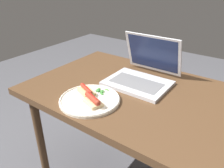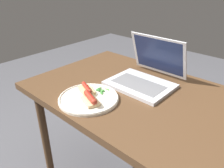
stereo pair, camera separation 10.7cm
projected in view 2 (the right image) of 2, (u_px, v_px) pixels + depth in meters
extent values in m
cube|color=#4C331E|center=(147.00, 99.00, 1.09)|extent=(1.26, 0.75, 0.04)
cylinder|color=#4C331E|center=(108.00, 101.00, 1.79)|extent=(0.05, 0.05, 0.71)
cylinder|color=#4C331E|center=(45.00, 137.00, 1.40)|extent=(0.05, 0.05, 0.71)
cube|color=#B7B7BC|center=(140.00, 85.00, 1.18)|extent=(0.33, 0.25, 0.02)
cube|color=slate|center=(138.00, 84.00, 1.16)|extent=(0.27, 0.14, 0.00)
cube|color=#B7B7BC|center=(158.00, 55.00, 1.23)|extent=(0.33, 0.08, 0.23)
cube|color=#192347|center=(158.00, 55.00, 1.23)|extent=(0.30, 0.07, 0.20)
cylinder|color=silver|center=(89.00, 99.00, 1.05)|extent=(0.29, 0.29, 0.01)
torus|color=silver|center=(89.00, 97.00, 1.05)|extent=(0.29, 0.29, 0.01)
cube|color=#D6B784|center=(90.00, 101.00, 1.00)|extent=(0.11, 0.09, 0.02)
cylinder|color=maroon|center=(90.00, 97.00, 0.99)|extent=(0.10, 0.06, 0.03)
sphere|color=maroon|center=(94.00, 102.00, 0.96)|extent=(0.03, 0.03, 0.03)
sphere|color=maroon|center=(87.00, 93.00, 1.03)|extent=(0.03, 0.03, 0.03)
cylinder|color=red|center=(90.00, 94.00, 0.99)|extent=(0.07, 0.03, 0.01)
cube|color=tan|center=(87.00, 90.00, 1.09)|extent=(0.11, 0.09, 0.02)
cylinder|color=maroon|center=(87.00, 87.00, 1.09)|extent=(0.09, 0.06, 0.02)
sphere|color=maroon|center=(90.00, 91.00, 1.05)|extent=(0.02, 0.02, 0.02)
sphere|color=maroon|center=(84.00, 83.00, 1.12)|extent=(0.02, 0.02, 0.02)
cylinder|color=red|center=(86.00, 85.00, 1.08)|extent=(0.08, 0.04, 0.01)
ellipsoid|color=#387A33|center=(103.00, 91.00, 1.10)|extent=(0.02, 0.03, 0.01)
ellipsoid|color=#2D662D|center=(99.00, 90.00, 1.11)|extent=(0.03, 0.04, 0.01)
ellipsoid|color=#2D662D|center=(97.00, 90.00, 1.11)|extent=(0.02, 0.03, 0.01)
ellipsoid|color=#4C8E3D|center=(108.00, 90.00, 1.11)|extent=(0.02, 0.02, 0.00)
ellipsoid|color=#709E4C|center=(106.00, 89.00, 1.12)|extent=(0.02, 0.02, 0.00)
ellipsoid|color=#4C8E3D|center=(102.00, 91.00, 1.10)|extent=(0.03, 0.02, 0.01)
ellipsoid|color=#709E4C|center=(99.00, 89.00, 1.12)|extent=(0.02, 0.03, 0.01)
ellipsoid|color=#387A33|center=(102.00, 91.00, 1.10)|extent=(0.02, 0.03, 0.01)
ellipsoid|color=#387A33|center=(100.00, 88.00, 1.13)|extent=(0.01, 0.02, 0.00)
ellipsoid|color=#387A33|center=(102.00, 93.00, 1.08)|extent=(0.03, 0.02, 0.01)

